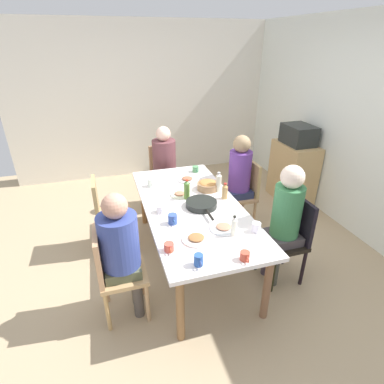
{
  "coord_description": "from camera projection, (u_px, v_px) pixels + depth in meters",
  "views": [
    {
      "loc": [
        2.68,
        -0.82,
        2.27
      ],
      "look_at": [
        0.0,
        0.0,
        0.87
      ],
      "focal_mm": 28.51,
      "sensor_mm": 36.0,
      "label": 1
    }
  ],
  "objects": [
    {
      "name": "ground_plane",
      "position": [
        192.0,
        259.0,
        3.52
      ],
      "size": [
        6.62,
        6.62,
        0.0
      ],
      "primitive_type": "plane",
      "color": "tan"
    },
    {
      "name": "wall_back",
      "position": [
        376.0,
        134.0,
        3.52
      ],
      "size": [
        5.76,
        0.12,
        2.6
      ],
      "primitive_type": "cube",
      "color": "white",
      "rests_on": "ground_plane"
    },
    {
      "name": "wall_left",
      "position": [
        145.0,
        102.0,
        5.35
      ],
      "size": [
        0.12,
        4.58,
        2.6
      ],
      "primitive_type": "cube",
      "color": "white",
      "rests_on": "ground_plane"
    },
    {
      "name": "dining_table",
      "position": [
        192.0,
        211.0,
        3.23
      ],
      "size": [
        2.12,
        0.98,
        0.72
      ],
      "color": "white",
      "rests_on": "ground_plane"
    },
    {
      "name": "chair_0",
      "position": [
        107.0,
        210.0,
        3.52
      ],
      "size": [
        0.4,
        0.4,
        0.9
      ],
      "color": "tan",
      "rests_on": "ground_plane"
    },
    {
      "name": "chair_1",
      "position": [
        244.0,
        191.0,
        3.97
      ],
      "size": [
        0.4,
        0.4,
        0.9
      ],
      "color": "tan",
      "rests_on": "ground_plane"
    },
    {
      "name": "person_1",
      "position": [
        239.0,
        175.0,
        3.84
      ],
      "size": [
        0.3,
        0.3,
        1.26
      ],
      "color": "#263344",
      "rests_on": "ground_plane"
    },
    {
      "name": "chair_2",
      "position": [
        290.0,
        235.0,
        3.06
      ],
      "size": [
        0.4,
        0.4,
        0.9
      ],
      "color": "black",
      "rests_on": "ground_plane"
    },
    {
      "name": "person_2",
      "position": [
        285.0,
        216.0,
        2.93
      ],
      "size": [
        0.3,
        0.3,
        1.27
      ],
      "color": "#45463E",
      "rests_on": "ground_plane"
    },
    {
      "name": "chair_3",
      "position": [
        164.0,
        172.0,
        4.52
      ],
      "size": [
        0.4,
        0.4,
        0.9
      ],
      "color": "tan",
      "rests_on": "ground_plane"
    },
    {
      "name": "person_3",
      "position": [
        165.0,
        160.0,
        4.35
      ],
      "size": [
        0.33,
        0.33,
        1.22
      ],
      "color": "#3F3A48",
      "rests_on": "ground_plane"
    },
    {
      "name": "chair_4",
      "position": [
        113.0,
        269.0,
        2.61
      ],
      "size": [
        0.4,
        0.4,
        0.9
      ],
      "color": "tan",
      "rests_on": "ground_plane"
    },
    {
      "name": "person_4",
      "position": [
        121.0,
        246.0,
        2.53
      ],
      "size": [
        0.33,
        0.33,
        1.22
      ],
      "color": "brown",
      "rests_on": "ground_plane"
    },
    {
      "name": "plate_0",
      "position": [
        224.0,
        228.0,
        2.78
      ],
      "size": [
        0.25,
        0.25,
        0.04
      ],
      "color": "white",
      "rests_on": "dining_table"
    },
    {
      "name": "plate_1",
      "position": [
        187.0,
        179.0,
        3.75
      ],
      "size": [
        0.24,
        0.24,
        0.04
      ],
      "color": "silver",
      "rests_on": "dining_table"
    },
    {
      "name": "plate_2",
      "position": [
        196.0,
        238.0,
        2.63
      ],
      "size": [
        0.25,
        0.25,
        0.04
      ],
      "color": "silver",
      "rests_on": "dining_table"
    },
    {
      "name": "plate_3",
      "position": [
        180.0,
        194.0,
        3.38
      ],
      "size": [
        0.2,
        0.2,
        0.04
      ],
      "color": "#E6EAC5",
      "rests_on": "dining_table"
    },
    {
      "name": "bowl_0",
      "position": [
        208.0,
        185.0,
        3.51
      ],
      "size": [
        0.25,
        0.25,
        0.1
      ],
      "color": "#956E4A",
      "rests_on": "dining_table"
    },
    {
      "name": "serving_pan",
      "position": [
        201.0,
        204.0,
        3.15
      ],
      "size": [
        0.5,
        0.32,
        0.06
      ],
      "color": "black",
      "rests_on": "dining_table"
    },
    {
      "name": "cup_0",
      "position": [
        199.0,
        260.0,
        2.32
      ],
      "size": [
        0.11,
        0.07,
        0.1
      ],
      "color": "#2A55A5",
      "rests_on": "dining_table"
    },
    {
      "name": "cup_1",
      "position": [
        196.0,
        169.0,
        3.99
      ],
      "size": [
        0.12,
        0.09,
        0.07
      ],
      "color": "#518D59",
      "rests_on": "dining_table"
    },
    {
      "name": "cup_2",
      "position": [
        173.0,
        219.0,
        2.85
      ],
      "size": [
        0.12,
        0.09,
        0.1
      ],
      "color": "#35509A",
      "rests_on": "dining_table"
    },
    {
      "name": "cup_3",
      "position": [
        245.0,
        256.0,
        2.38
      ],
      "size": [
        0.11,
        0.08,
        0.07
      ],
      "color": "#C54934",
      "rests_on": "dining_table"
    },
    {
      "name": "cup_4",
      "position": [
        151.0,
        183.0,
        3.58
      ],
      "size": [
        0.12,
        0.08,
        0.09
      ],
      "color": "white",
      "rests_on": "dining_table"
    },
    {
      "name": "cup_5",
      "position": [
        256.0,
        227.0,
        2.73
      ],
      "size": [
        0.12,
        0.08,
        0.09
      ],
      "color": "white",
      "rests_on": "dining_table"
    },
    {
      "name": "cup_6",
      "position": [
        169.0,
        247.0,
        2.48
      ],
      "size": [
        0.12,
        0.08,
        0.07
      ],
      "color": "#D3503F",
      "rests_on": "dining_table"
    },
    {
      "name": "cup_7",
      "position": [
        161.0,
        209.0,
        3.04
      ],
      "size": [
        0.12,
        0.09,
        0.08
      ],
      "color": "white",
      "rests_on": "dining_table"
    },
    {
      "name": "bottle_0",
      "position": [
        234.0,
        226.0,
        2.66
      ],
      "size": [
        0.05,
        0.05,
        0.2
      ],
      "color": "silver",
      "rests_on": "dining_table"
    },
    {
      "name": "bottle_1",
      "position": [
        219.0,
        182.0,
        3.44
      ],
      "size": [
        0.06,
        0.06,
        0.23
      ],
      "color": "silver",
      "rests_on": "dining_table"
    },
    {
      "name": "bottle_2",
      "position": [
        187.0,
        190.0,
        3.28
      ],
      "size": [
        0.06,
        0.06,
        0.22
      ],
      "color": "#53792E",
      "rests_on": "dining_table"
    },
    {
      "name": "bottle_3",
      "position": [
        225.0,
        191.0,
        3.29
      ],
      "size": [
        0.06,
        0.06,
        0.18
      ],
      "color": "tan",
      "rests_on": "dining_table"
    },
    {
      "name": "side_cabinet",
      "position": [
        293.0,
        172.0,
        4.69
      ],
      "size": [
        0.7,
        0.44,
        0.9
      ],
      "primitive_type": "cube",
      "color": "tan",
      "rests_on": "ground_plane"
    },
    {
      "name": "microwave",
      "position": [
        299.0,
        135.0,
        4.42
      ],
      "size": [
        0.48,
        0.36,
        0.28
      ],
      "primitive_type": "cube",
      "color": "#252927",
      "rests_on": "side_cabinet"
    }
  ]
}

